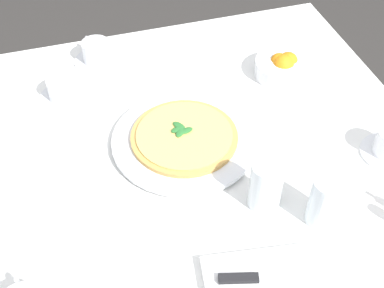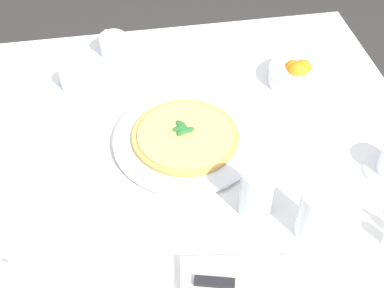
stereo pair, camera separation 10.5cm
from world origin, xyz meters
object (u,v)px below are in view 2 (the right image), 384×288
napkin_folded (240,288)px  dinner_knife (242,285)px  water_glass_center_back (314,216)px  citrus_bowl (297,74)px  coffee_cup_right_edge (76,80)px  coffee_cup_far_left (114,47)px  pizza (185,135)px  water_glass_near_left (256,194)px  pizza_plate (186,140)px

napkin_folded → dinner_knife: bearing=-6.5°
water_glass_center_back → citrus_bowl: water_glass_center_back is taller
coffee_cup_right_edge → citrus_bowl: bearing=-7.2°
coffee_cup_far_left → citrus_bowl: citrus_bowl is taller
coffee_cup_right_edge → napkin_folded: size_ratio=0.55×
citrus_bowl → pizza: bearing=-151.7°
water_glass_near_left → dinner_knife: 0.20m
coffee_cup_right_edge → dinner_knife: coffee_cup_right_edge is taller
pizza_plate → citrus_bowl: 0.38m
coffee_cup_right_edge → coffee_cup_far_left: size_ratio=1.00×
pizza_plate → water_glass_near_left: size_ratio=2.92×
pizza_plate → coffee_cup_far_left: bearing=110.4°
coffee_cup_far_left → napkin_folded: bearing=-77.1°
pizza → water_glass_near_left: water_glass_near_left is taller
pizza_plate → dinner_knife: dinner_knife is taller
pizza_plate → pizza: 0.01m
coffee_cup_far_left → water_glass_center_back: (0.35, -0.68, 0.02)m
napkin_folded → coffee_cup_far_left: bearing=111.4°
napkin_folded → dinner_knife: (0.00, -0.00, 0.01)m
napkin_folded → dinner_knife: dinner_knife is taller
water_glass_near_left → water_glass_center_back: bearing=-37.4°
water_glass_center_back → napkin_folded: water_glass_center_back is taller
napkin_folded → citrus_bowl: (0.29, 0.58, 0.02)m
pizza → coffee_cup_right_edge: coffee_cup_right_edge is taller
coffee_cup_right_edge → pizza: bearing=-45.0°
pizza → napkin_folded: bearing=-84.8°
dinner_knife → citrus_bowl: bearing=78.3°
coffee_cup_right_edge → dinner_knife: size_ratio=0.67×
coffee_cup_far_left → napkin_folded: 0.81m
pizza_plate → napkin_folded: size_ratio=1.45×
pizza → water_glass_center_back: 0.36m
water_glass_center_back → dinner_knife: size_ratio=0.61×
coffee_cup_far_left → coffee_cup_right_edge: bearing=-129.3°
dinner_knife → citrus_bowl: (0.29, 0.58, 0.00)m
water_glass_center_back → napkin_folded: bearing=-148.2°
pizza_plate → dinner_knife: size_ratio=1.78×
pizza_plate → citrus_bowl: size_ratio=2.29×
coffee_cup_far_left → pizza_plate: bearing=-69.6°
pizza_plate → napkin_folded: (0.04, -0.40, -0.00)m
pizza → napkin_folded: pizza is taller
pizza → water_glass_near_left: 0.25m
pizza → coffee_cup_right_edge: size_ratio=1.95×
pizza → napkin_folded: size_ratio=1.07×
water_glass_near_left → napkin_folded: water_glass_near_left is taller
pizza → dinner_knife: size_ratio=1.31×
pizza_plate → pizza: size_ratio=1.36×
pizza_plate → pizza: bearing=107.5°
coffee_cup_right_edge → water_glass_center_back: water_glass_center_back is taller
water_glass_center_back → dinner_knife: water_glass_center_back is taller
water_glass_center_back → napkin_folded: size_ratio=0.50×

